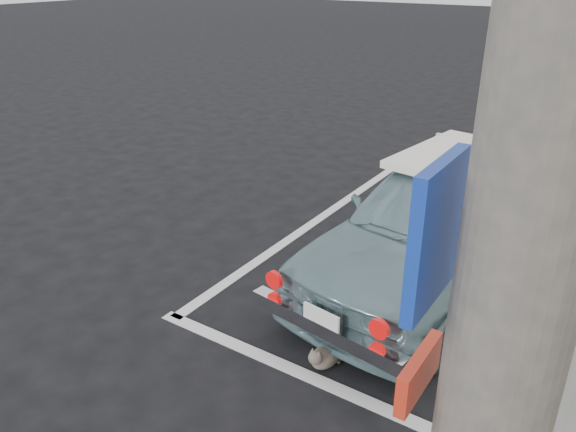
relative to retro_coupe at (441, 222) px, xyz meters
name	(u,v)px	position (x,y,z in m)	size (l,w,h in m)	color
ground	(289,324)	(-0.80, -1.43, -0.64)	(80.00, 80.00, 0.00)	black
pline_rear	(308,376)	(-0.30, -1.93, -0.63)	(3.00, 0.12, 0.01)	silver
pline_front	(521,147)	(-0.30, 5.07, -0.63)	(3.00, 0.12, 0.01)	silver
pline_side	(355,194)	(-1.70, 1.57, -0.63)	(0.12, 7.00, 0.01)	silver
retro_coupe	(441,222)	(0.00, 0.00, 0.00)	(1.99, 3.87, 1.26)	#6F929B
cat	(325,355)	(-0.26, -1.76, -0.53)	(0.23, 0.43, 0.23)	#77675B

